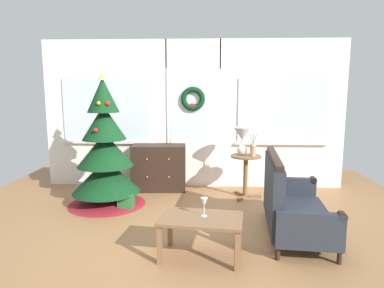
# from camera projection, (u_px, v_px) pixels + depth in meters

# --- Properties ---
(ground_plane) EXTENTS (6.76, 6.76, 0.00)m
(ground_plane) POSITION_uv_depth(u_px,v_px,m) (186.00, 233.00, 4.16)
(ground_plane) COLOR #996B42
(back_wall_with_door) EXTENTS (5.20, 0.19, 2.55)m
(back_wall_with_door) POSITION_uv_depth(u_px,v_px,m) (193.00, 114.00, 6.01)
(back_wall_with_door) COLOR white
(back_wall_with_door) RESTS_ON ground
(christmas_tree) EXTENTS (1.15, 1.15, 1.96)m
(christmas_tree) POSITION_uv_depth(u_px,v_px,m) (105.00, 157.00, 5.10)
(christmas_tree) COLOR #4C331E
(christmas_tree) RESTS_ON ground
(dresser_cabinet) EXTENTS (0.92, 0.48, 0.78)m
(dresser_cabinet) POSITION_uv_depth(u_px,v_px,m) (159.00, 168.00, 5.89)
(dresser_cabinet) COLOR black
(dresser_cabinet) RESTS_ON ground
(settee_sofa) EXTENTS (0.84, 1.51, 0.96)m
(settee_sofa) POSITION_uv_depth(u_px,v_px,m) (289.00, 204.00, 4.08)
(settee_sofa) COLOR black
(settee_sofa) RESTS_ON ground
(side_table) EXTENTS (0.50, 0.48, 0.68)m
(side_table) POSITION_uv_depth(u_px,v_px,m) (246.00, 168.00, 5.46)
(side_table) COLOR brown
(side_table) RESTS_ON ground
(table_lamp) EXTENTS (0.28, 0.28, 0.44)m
(table_lamp) POSITION_uv_depth(u_px,v_px,m) (242.00, 137.00, 5.43)
(table_lamp) COLOR silver
(table_lamp) RESTS_ON side_table
(flower_vase) EXTENTS (0.11, 0.10, 0.35)m
(flower_vase) POSITION_uv_depth(u_px,v_px,m) (253.00, 149.00, 5.35)
(flower_vase) COLOR tan
(flower_vase) RESTS_ON side_table
(coffee_table) EXTENTS (0.90, 0.62, 0.43)m
(coffee_table) POSITION_uv_depth(u_px,v_px,m) (201.00, 223.00, 3.52)
(coffee_table) COLOR brown
(coffee_table) RESTS_ON ground
(wine_glass) EXTENTS (0.08, 0.08, 0.20)m
(wine_glass) POSITION_uv_depth(u_px,v_px,m) (204.00, 203.00, 3.52)
(wine_glass) COLOR silver
(wine_glass) RESTS_ON coffee_table
(gift_box) EXTENTS (0.22, 0.20, 0.22)m
(gift_box) POSITION_uv_depth(u_px,v_px,m) (126.00, 201.00, 5.01)
(gift_box) COLOR #266633
(gift_box) RESTS_ON ground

